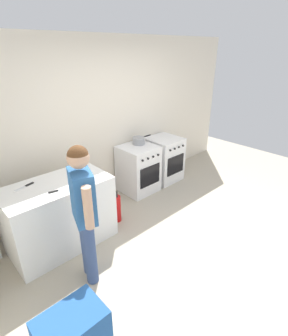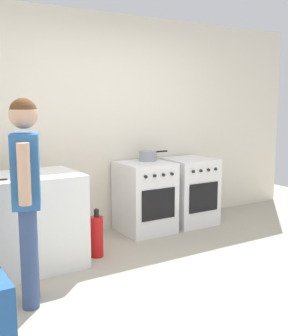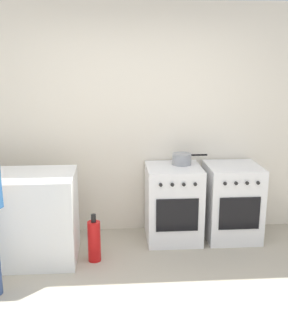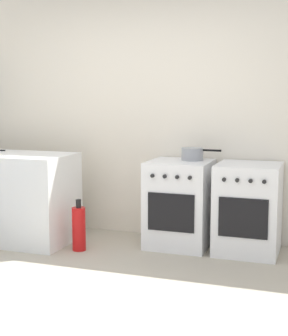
{
  "view_description": "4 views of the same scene",
  "coord_description": "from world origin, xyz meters",
  "px_view_note": "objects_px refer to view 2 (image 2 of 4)",
  "views": [
    {
      "loc": [
        -2.48,
        -1.59,
        2.41
      ],
      "look_at": [
        -0.21,
        0.83,
        0.87
      ],
      "focal_mm": 28.0,
      "sensor_mm": 36.0,
      "label": 1
    },
    {
      "loc": [
        -2.27,
        -2.66,
        1.58
      ],
      "look_at": [
        -0.22,
        0.68,
        0.95
      ],
      "focal_mm": 45.0,
      "sensor_mm": 36.0,
      "label": 2
    },
    {
      "loc": [
        -0.31,
        -2.84,
        2.02
      ],
      "look_at": [
        -0.02,
        0.98,
        1.0
      ],
      "focal_mm": 45.0,
      "sensor_mm": 36.0,
      "label": 3
    },
    {
      "loc": [
        1.68,
        -3.23,
        1.47
      ],
      "look_at": [
        0.2,
        0.96,
        0.85
      ],
      "focal_mm": 55.0,
      "sensor_mm": 36.0,
      "label": 4
    }
  ],
  "objects_px": {
    "person": "(26,185)",
    "knife_chef": "(11,179)",
    "pot": "(148,156)",
    "fire_extinguisher": "(97,236)",
    "oven_left": "(145,197)",
    "oven_right": "(189,191)"
  },
  "relations": [
    {
      "from": "oven_right",
      "to": "fire_extinguisher",
      "type": "relative_size",
      "value": 1.7
    },
    {
      "from": "person",
      "to": "fire_extinguisher",
      "type": "height_order",
      "value": "person"
    },
    {
      "from": "pot",
      "to": "fire_extinguisher",
      "type": "height_order",
      "value": "pot"
    },
    {
      "from": "pot",
      "to": "person",
      "type": "height_order",
      "value": "person"
    },
    {
      "from": "oven_right",
      "to": "knife_chef",
      "type": "relative_size",
      "value": 2.75
    },
    {
      "from": "oven_left",
      "to": "oven_right",
      "type": "xyz_separation_m",
      "value": [
        0.67,
        -0.0,
        -0.0
      ]
    },
    {
      "from": "oven_left",
      "to": "fire_extinguisher",
      "type": "xyz_separation_m",
      "value": [
        -0.87,
        -0.48,
        -0.21
      ]
    },
    {
      "from": "person",
      "to": "knife_chef",
      "type": "bearing_deg",
      "value": 87.59
    },
    {
      "from": "knife_chef",
      "to": "person",
      "type": "distance_m",
      "value": 0.55
    },
    {
      "from": "pot",
      "to": "knife_chef",
      "type": "relative_size",
      "value": 1.27
    },
    {
      "from": "oven_left",
      "to": "person",
      "type": "relative_size",
      "value": 0.53
    },
    {
      "from": "oven_left",
      "to": "knife_chef",
      "type": "height_order",
      "value": "knife_chef"
    },
    {
      "from": "pot",
      "to": "knife_chef",
      "type": "bearing_deg",
      "value": -159.97
    },
    {
      "from": "knife_chef",
      "to": "fire_extinguisher",
      "type": "xyz_separation_m",
      "value": [
        0.85,
        0.09,
        -0.69
      ]
    },
    {
      "from": "oven_left",
      "to": "pot",
      "type": "bearing_deg",
      "value": 42.23
    },
    {
      "from": "knife_chef",
      "to": "fire_extinguisher",
      "type": "distance_m",
      "value": 1.1
    },
    {
      "from": "person",
      "to": "oven_right",
      "type": "bearing_deg",
      "value": 24.81
    },
    {
      "from": "knife_chef",
      "to": "fire_extinguisher",
      "type": "height_order",
      "value": "knife_chef"
    },
    {
      "from": "oven_left",
      "to": "fire_extinguisher",
      "type": "relative_size",
      "value": 1.7
    },
    {
      "from": "pot",
      "to": "knife_chef",
      "type": "distance_m",
      "value": 1.94
    },
    {
      "from": "oven_left",
      "to": "oven_right",
      "type": "distance_m",
      "value": 0.67
    },
    {
      "from": "oven_left",
      "to": "person",
      "type": "distance_m",
      "value": 2.13
    }
  ]
}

